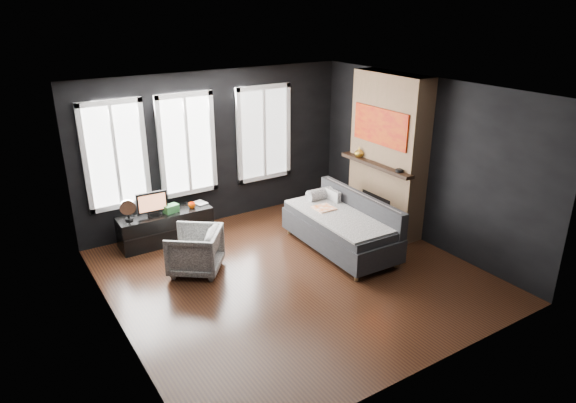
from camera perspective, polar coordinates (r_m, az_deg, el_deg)
floor at (r=7.64m, az=0.58°, el=-8.19°), size 5.00×5.00×0.00m
ceiling at (r=6.73m, az=0.67°, el=12.21°), size 5.00×5.00×0.00m
wall_back at (r=9.17m, az=-7.99°, el=5.89°), size 5.00×0.02×2.70m
wall_left at (r=6.17m, az=-19.24°, el=-3.04°), size 0.02×5.00×2.70m
wall_right at (r=8.63m, az=14.71°, el=4.39°), size 0.02×5.00×2.70m
windows at (r=8.74m, az=-10.96°, el=11.87°), size 4.00×0.16×1.76m
fireplace at (r=8.89m, az=11.03°, el=5.20°), size 0.70×1.62×2.70m
sofa at (r=8.25m, az=5.82°, el=-2.49°), size 1.10×2.11×0.90m
stripe_pillow at (r=8.69m, az=5.01°, el=0.24°), size 0.09×0.34×0.33m
armchair at (r=7.72m, az=-10.31°, el=-5.15°), size 0.97×0.98×0.74m
media_console at (r=8.78m, az=-13.42°, el=-2.77°), size 1.54×0.49×0.53m
monitor at (r=8.53m, az=-14.89°, el=-0.08°), size 0.51×0.13×0.45m
desk_fan at (r=8.46m, az=-17.35°, el=-0.88°), size 0.30×0.30×0.35m
mug at (r=8.75m, az=-10.64°, el=-0.34°), size 0.12×0.10×0.12m
book at (r=8.85m, az=-10.23°, el=0.36°), size 0.17×0.06×0.24m
storage_box at (r=8.64m, az=-12.87°, el=-0.77°), size 0.26×0.20×0.13m
mantel_vase at (r=9.06m, az=7.91°, el=5.45°), size 0.17×0.17×0.16m
mantel_clock at (r=8.38m, az=12.28°, el=3.38°), size 0.16×0.16×0.04m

